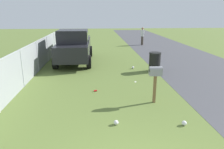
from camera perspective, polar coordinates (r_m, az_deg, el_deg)
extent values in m
cube|color=brown|center=(7.65, 11.37, -3.84)|extent=(0.09, 0.09, 1.00)
cube|color=gray|center=(7.46, 11.63, 0.56)|extent=(0.21, 0.45, 0.22)
cylinder|color=gray|center=(7.43, 11.68, 1.38)|extent=(0.21, 0.45, 0.20)
cube|color=red|center=(7.55, 11.43, 1.27)|extent=(0.02, 0.04, 0.18)
cube|color=black|center=(13.87, -10.00, 6.93)|extent=(5.18, 1.90, 0.90)
cube|color=black|center=(13.15, -10.44, 10.05)|extent=(1.76, 1.74, 0.76)
cube|color=black|center=(13.15, -10.44, 10.05)|extent=(1.71, 1.78, 0.53)
cube|color=black|center=(14.86, -6.32, 9.69)|extent=(2.69, 0.09, 0.12)
cube|color=black|center=(15.02, -13.02, 9.44)|extent=(2.69, 0.09, 0.12)
cylinder|color=black|center=(12.23, -6.24, 3.43)|extent=(0.76, 0.26, 0.76)
cylinder|color=black|center=(12.44, -14.95, 3.19)|extent=(0.76, 0.26, 0.76)
cylinder|color=black|center=(15.57, -5.85, 6.25)|extent=(0.76, 0.26, 0.76)
cylinder|color=black|center=(15.74, -12.75, 6.04)|extent=(0.76, 0.26, 0.76)
cylinder|color=black|center=(11.73, 11.39, 3.14)|extent=(0.61, 0.61, 0.96)
cylinder|color=black|center=(11.63, 11.53, 5.63)|extent=(0.64, 0.64, 0.08)
cylinder|color=#4C4238|center=(21.18, 8.23, 8.96)|extent=(0.14, 0.14, 0.84)
cylinder|color=#4C4238|center=(21.29, 7.98, 9.01)|extent=(0.14, 0.14, 0.84)
cylinder|color=silver|center=(21.15, 8.18, 10.96)|extent=(0.30, 0.30, 0.63)
sphere|color=#8C6647|center=(21.12, 8.23, 12.11)|extent=(0.23, 0.23, 0.23)
cylinder|color=silver|center=(21.00, 8.54, 10.99)|extent=(0.09, 0.17, 0.57)
cylinder|color=silver|center=(21.30, 7.83, 11.09)|extent=(0.09, 0.17, 0.57)
cylinder|color=#9EA3A8|center=(9.76, -23.03, 1.55)|extent=(0.07, 0.07, 1.64)
cylinder|color=#9EA3A8|center=(12.10, -19.44, 4.59)|extent=(0.07, 0.07, 1.64)
cylinder|color=#9EA3A8|center=(14.49, -17.00, 6.63)|extent=(0.07, 0.07, 1.64)
cylinder|color=#9EA3A8|center=(16.91, -15.25, 8.08)|extent=(0.07, 0.07, 1.64)
cylinder|color=#9EA3A8|center=(19.35, -13.92, 9.16)|extent=(0.07, 0.07, 1.64)
cube|color=#9EA3A8|center=(11.98, -19.80, 8.29)|extent=(15.00, 0.04, 0.04)
cube|color=gray|center=(12.10, -19.44, 4.59)|extent=(15.00, 0.01, 1.64)
cube|color=silver|center=(9.89, 6.31, -1.97)|extent=(0.13, 0.10, 0.01)
sphere|color=silver|center=(6.23, 1.10, -12.77)|extent=(0.14, 0.14, 0.14)
sphere|color=silver|center=(6.53, 18.81, -12.26)|extent=(0.14, 0.14, 0.14)
cylinder|color=red|center=(8.69, -4.49, -4.36)|extent=(0.10, 0.13, 0.07)
sphere|color=silver|center=(12.17, 5.66, 1.88)|extent=(0.14, 0.14, 0.14)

